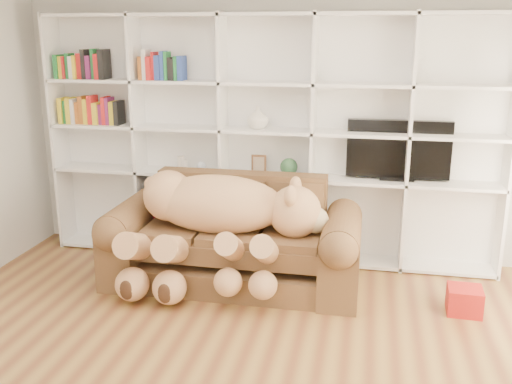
% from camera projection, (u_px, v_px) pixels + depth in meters
% --- Properties ---
extents(wall_back, '(5.00, 0.02, 2.70)m').
position_uv_depth(wall_back, '(271.00, 122.00, 5.66)').
color(wall_back, silver).
rests_on(wall_back, floor).
extents(bookshelf, '(4.43, 0.35, 2.40)m').
position_uv_depth(bookshelf, '(245.00, 128.00, 5.58)').
color(bookshelf, white).
rests_on(bookshelf, floor).
extents(sofa, '(2.25, 0.97, 0.95)m').
position_uv_depth(sofa, '(234.00, 244.00, 5.17)').
color(sofa, brown).
rests_on(sofa, floor).
extents(teddy_bear, '(1.74, 0.94, 1.01)m').
position_uv_depth(teddy_bear, '(217.00, 218.00, 4.93)').
color(teddy_bear, tan).
rests_on(teddy_bear, sofa).
extents(throw_pillow, '(0.43, 0.28, 0.41)m').
position_uv_depth(throw_pillow, '(175.00, 202.00, 5.35)').
color(throw_pillow, '#540E24').
rests_on(throw_pillow, sofa).
extents(gift_box, '(0.28, 0.26, 0.22)m').
position_uv_depth(gift_box, '(464.00, 300.00, 4.63)').
color(gift_box, '#B11D17').
rests_on(gift_box, floor).
extents(tv, '(0.96, 0.18, 0.56)m').
position_uv_depth(tv, '(398.00, 151.00, 5.34)').
color(tv, black).
rests_on(tv, bookshelf).
extents(picture_frame, '(0.15, 0.03, 0.18)m').
position_uv_depth(picture_frame, '(259.00, 164.00, 5.59)').
color(picture_frame, '#50311B').
rests_on(picture_frame, bookshelf).
extents(green_vase, '(0.17, 0.17, 0.17)m').
position_uv_depth(green_vase, '(289.00, 167.00, 5.54)').
color(green_vase, '#2E5935').
rests_on(green_vase, bookshelf).
extents(figurine_tall, '(0.09, 0.09, 0.15)m').
position_uv_depth(figurine_tall, '(181.00, 163.00, 5.75)').
color(figurine_tall, silver).
rests_on(figurine_tall, bookshelf).
extents(figurine_short, '(0.07, 0.07, 0.11)m').
position_uv_depth(figurine_short, '(184.00, 165.00, 5.75)').
color(figurine_short, silver).
rests_on(figurine_short, bookshelf).
extents(snow_globe, '(0.09, 0.09, 0.09)m').
position_uv_depth(snow_globe, '(202.00, 166.00, 5.72)').
color(snow_globe, white).
rests_on(snow_globe, bookshelf).
extents(shelf_vase, '(0.24, 0.24, 0.22)m').
position_uv_depth(shelf_vase, '(258.00, 117.00, 5.47)').
color(shelf_vase, silver).
rests_on(shelf_vase, bookshelf).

